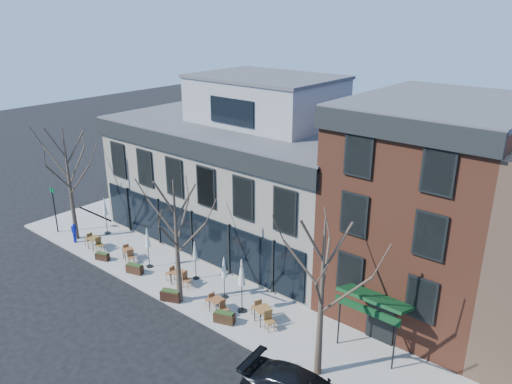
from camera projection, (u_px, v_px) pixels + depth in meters
The scene contains 24 objects.
ground at pixel (194, 261), 32.15m from camera, with size 120.00×120.00×0.00m, color black.
sidewalk_front at pixel (206, 290), 28.62m from camera, with size 33.50×4.70×0.15m, color gray.
sidewalk_side at pixel (155, 195), 43.21m from camera, with size 4.50×12.00×0.15m, color gray.
corner_building at pixel (246, 172), 34.10m from camera, with size 18.39×10.39×11.10m.
red_brick_building at pixel (432, 206), 25.94m from camera, with size 8.20×11.78×11.18m.
tree_corner at pixel (70, 183), 33.48m from camera, with size 3.93×3.98×7.92m.
tree_mid at pixel (177, 241), 26.21m from camera, with size 3.50×3.55×7.04m.
tree_right at pixel (322, 297), 20.71m from camera, with size 3.72×3.77×7.48m.
sign_pole at pixel (54, 207), 35.23m from camera, with size 0.50×0.10×3.40m.
call_box at pixel (74, 232), 34.06m from camera, with size 0.28×0.28×1.41m.
cafe_set_0 at pixel (94, 242), 33.25m from camera, with size 1.84×0.74×0.97m.
cafe_set_1 at pixel (128, 253), 31.81m from camera, with size 1.70×0.97×0.88m.
cafe_set_3 at pixel (179, 276), 28.98m from camera, with size 1.89×0.80×0.98m.
cafe_set_4 at pixel (217, 304), 26.33m from camera, with size 1.78×0.79×0.92m.
cafe_set_5 at pixel (263, 314), 25.40m from camera, with size 1.98×1.19×1.02m.
umbrella_0 at pixel (105, 208), 35.01m from camera, with size 0.44×0.44×2.73m.
umbrella_1 at pixel (147, 240), 30.44m from camera, with size 0.42×0.42×2.64m.
umbrella_2 at pixel (195, 252), 29.14m from camera, with size 0.39×0.39×2.46m.
umbrella_3 at pixel (224, 269), 27.19m from camera, with size 0.40×0.40×2.51m.
umbrella_4 at pixel (242, 275), 25.78m from camera, with size 0.49×0.49×3.09m.
planter_0 at pixel (102, 256), 31.85m from camera, with size 0.96×0.65×0.50m.
planter_1 at pixel (135, 269), 30.25m from camera, with size 1.13×0.71×0.59m.
planter_2 at pixel (171, 295), 27.41m from camera, with size 1.23×0.86×0.64m.
planter_3 at pixel (224, 317), 25.49m from camera, with size 1.17×0.77×0.61m.
Camera 1 is at (21.41, -19.37, 15.34)m, focal length 35.00 mm.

